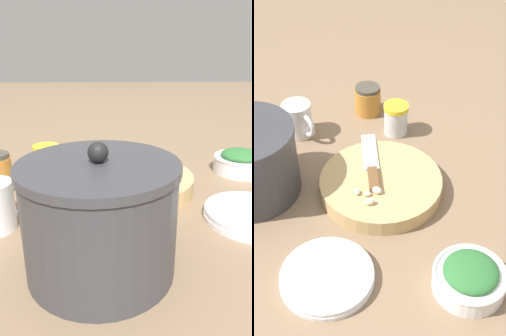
{
  "view_description": "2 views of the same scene",
  "coord_description": "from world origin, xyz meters",
  "views": [
    {
      "loc": [
        0.03,
        0.65,
        0.31
      ],
      "look_at": [
        0.01,
        -0.04,
        0.06
      ],
      "focal_mm": 35.0,
      "sensor_mm": 36.0,
      "label": 1
    },
    {
      "loc": [
        -0.77,
        0.12,
        0.74
      ],
      "look_at": [
        0.01,
        -0.04,
        0.05
      ],
      "focal_mm": 50.0,
      "sensor_mm": 36.0,
      "label": 2
    }
  ],
  "objects": [
    {
      "name": "ground_plane",
      "position": [
        0.0,
        0.0,
        0.0
      ],
      "size": [
        5.0,
        5.0,
        0.0
      ],
      "primitive_type": "plane",
      "color": "#7F664C"
    },
    {
      "name": "cutting_board",
      "position": [
        -0.01,
        -0.04,
        0.02
      ],
      "size": [
        0.27,
        0.27,
        0.04
      ],
      "color": "tan",
      "rests_on": "ground_plane"
    },
    {
      "name": "chef_knife",
      "position": [
        0.04,
        -0.03,
        0.04
      ],
      "size": [
        0.21,
        0.05,
        0.01
      ],
      "rotation": [
        0.0,
        0.0,
        4.6
      ],
      "color": "brown",
      "rests_on": "cutting_board"
    },
    {
      "name": "garlic_cloves",
      "position": [
        -0.06,
        -0.0,
        0.04
      ],
      "size": [
        0.05,
        0.06,
        0.02
      ],
      "color": "beige",
      "rests_on": "cutting_board"
    },
    {
      "name": "herb_bowl",
      "position": [
        -0.3,
        -0.14,
        0.03
      ],
      "size": [
        0.14,
        0.14,
        0.06
      ],
      "color": "white",
      "rests_on": "ground_plane"
    },
    {
      "name": "spice_jar",
      "position": [
        0.2,
        -0.12,
        0.04
      ],
      "size": [
        0.06,
        0.06,
        0.08
      ],
      "color": "silver",
      "rests_on": "ground_plane"
    },
    {
      "name": "plate_stack",
      "position": [
        -0.23,
        0.11,
        0.01
      ],
      "size": [
        0.18,
        0.18,
        0.02
      ],
      "color": "white",
      "rests_on": "ground_plane"
    },
    {
      "name": "stock_pot",
      "position": [
        0.05,
        0.24,
        0.08
      ],
      "size": [
        0.22,
        0.22,
        0.2
      ],
      "color": "#38383D",
      "rests_on": "ground_plane"
    }
  ]
}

